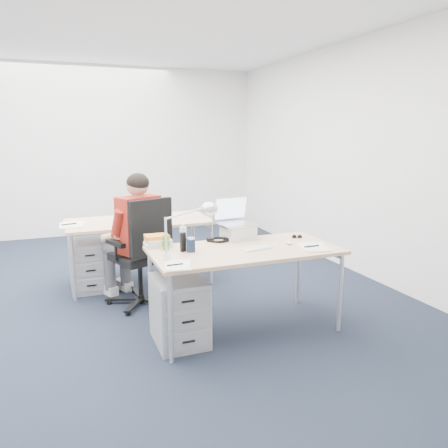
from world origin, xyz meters
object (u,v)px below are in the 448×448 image
object	(u,v)px
drawer_pedestal_near	(179,310)
book_stack	(157,241)
computer_mouse	(289,243)
desk_far	(139,224)
wireless_keyboard	(257,248)
bear_figurine	(166,242)
far_cup	(160,211)
seated_person	(131,238)
silver_laptop	(238,219)
dark_laptop	(152,214)
can_koozie	(191,245)
sunglasses	(297,237)
desk_lamp	(183,230)
drawer_pedestal_far	(89,265)
desk_near	(245,254)
water_bottle	(183,235)
headphones	(219,239)
office_chair	(142,275)
cordless_phone	(183,242)

from	to	relation	value
drawer_pedestal_near	book_stack	world-z (taller)	book_stack
computer_mouse	desk_far	bearing A→B (deg)	129.95
computer_mouse	wireless_keyboard	bearing A→B (deg)	-166.08
bear_figurine	drawer_pedestal_near	bearing A→B (deg)	-92.84
book_stack	far_cup	size ratio (longest dim) A/B	2.17
desk_far	far_cup	world-z (taller)	far_cup
seated_person	silver_laptop	xyz separation A→B (m)	(0.88, -0.70, 0.26)
bear_figurine	dark_laptop	world-z (taller)	dark_laptop
can_koozie	book_stack	distance (m)	0.35
wireless_keyboard	sunglasses	bearing A→B (deg)	11.76
silver_laptop	desk_lamp	bearing A→B (deg)	-153.28
drawer_pedestal_near	seated_person	bearing A→B (deg)	99.96
wireless_keyboard	far_cup	distance (m)	1.89
far_cup	drawer_pedestal_far	bearing A→B (deg)	-164.68
desk_near	computer_mouse	size ratio (longest dim) A/B	18.52
seated_person	computer_mouse	xyz separation A→B (m)	(1.22, -1.06, 0.09)
seated_person	sunglasses	xyz separation A→B (m)	(1.41, -0.88, 0.08)
silver_laptop	dark_laptop	xyz separation A→B (m)	(-0.60, 1.01, -0.08)
wireless_keyboard	water_bottle	world-z (taller)	water_bottle
silver_laptop	sunglasses	world-z (taller)	silver_laptop
drawer_pedestal_far	wireless_keyboard	distance (m)	2.10
desk_near	bear_figurine	bearing A→B (deg)	161.91
dark_laptop	wireless_keyboard	bearing A→B (deg)	-82.09
headphones	sunglasses	bearing A→B (deg)	2.14
seated_person	sunglasses	size ratio (longest dim) A/B	13.70
can_koozie	seated_person	bearing A→B (deg)	108.84
seated_person	office_chair	bearing A→B (deg)	-95.14
desk_lamp	seated_person	bearing A→B (deg)	123.39
computer_mouse	can_koozie	distance (m)	0.89
office_chair	silver_laptop	distance (m)	1.15
silver_laptop	bear_figurine	xyz separation A→B (m)	(-0.73, -0.14, -0.12)
book_stack	drawer_pedestal_far	bearing A→B (deg)	113.17
cordless_phone	desk_lamp	xyz separation A→B (m)	(-0.05, -0.19, 0.15)
desk_near	bear_figurine	distance (m)	0.68
drawer_pedestal_far	wireless_keyboard	xyz separation A→B (m)	(1.28, -1.60, 0.46)
silver_laptop	wireless_keyboard	distance (m)	0.44
book_stack	sunglasses	world-z (taller)	book_stack
silver_laptop	dark_laptop	distance (m)	1.18
drawer_pedestal_near	far_cup	distance (m)	1.92
bear_figurine	sunglasses	size ratio (longest dim) A/B	1.37
bear_figurine	desk_lamp	bearing A→B (deg)	-88.74
office_chair	desk_lamp	size ratio (longest dim) A/B	2.40
office_chair	dark_laptop	bearing A→B (deg)	45.38
desk_far	wireless_keyboard	size ratio (longest dim) A/B	5.76
sunglasses	dark_laptop	bearing A→B (deg)	152.26
seated_person	bear_figurine	world-z (taller)	seated_person
cordless_phone	desk_near	bearing A→B (deg)	-27.28
desk_far	computer_mouse	distance (m)	1.90
wireless_keyboard	water_bottle	bearing A→B (deg)	140.08
drawer_pedestal_near	book_stack	xyz separation A→B (m)	(-0.08, 0.39, 0.50)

